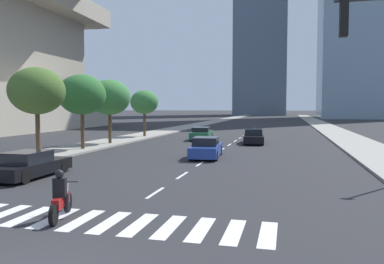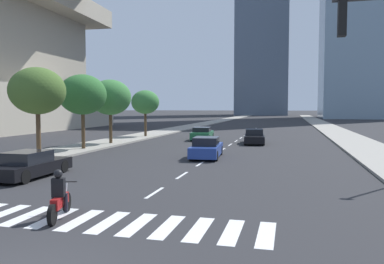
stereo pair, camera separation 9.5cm
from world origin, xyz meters
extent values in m
cube|color=gray|center=(11.12, 30.00, 0.07)|extent=(4.00, 260.00, 0.15)
cube|color=gray|center=(-11.12, 30.00, 0.07)|extent=(4.00, 260.00, 0.15)
cube|color=silver|center=(-3.60, 4.32, 0.00)|extent=(0.45, 2.21, 0.01)
cube|color=silver|center=(-2.70, 4.32, 0.00)|extent=(0.45, 2.21, 0.01)
cube|color=silver|center=(-1.80, 4.32, 0.00)|extent=(0.45, 2.21, 0.01)
cube|color=silver|center=(-0.90, 4.32, 0.00)|extent=(0.45, 2.21, 0.01)
cube|color=silver|center=(0.00, 4.32, 0.00)|extent=(0.45, 2.21, 0.01)
cube|color=silver|center=(0.90, 4.32, 0.00)|extent=(0.45, 2.21, 0.01)
cube|color=silver|center=(1.80, 4.32, 0.00)|extent=(0.45, 2.21, 0.01)
cube|color=silver|center=(2.70, 4.32, 0.00)|extent=(0.45, 2.21, 0.01)
cube|color=silver|center=(3.60, 4.32, 0.00)|extent=(0.45, 2.21, 0.01)
cube|color=silver|center=(4.50, 4.32, 0.00)|extent=(0.45, 2.21, 0.01)
cube|color=silver|center=(0.00, 8.32, 0.00)|extent=(0.14, 2.00, 0.01)
cube|color=silver|center=(0.00, 12.32, 0.00)|extent=(0.14, 2.00, 0.01)
cube|color=silver|center=(0.00, 16.32, 0.00)|extent=(0.14, 2.00, 0.01)
cube|color=silver|center=(0.00, 20.32, 0.00)|extent=(0.14, 2.00, 0.01)
cube|color=silver|center=(0.00, 24.32, 0.00)|extent=(0.14, 2.00, 0.01)
cube|color=silver|center=(0.00, 28.32, 0.00)|extent=(0.14, 2.00, 0.01)
cube|color=silver|center=(0.00, 32.32, 0.00)|extent=(0.14, 2.00, 0.01)
cube|color=silver|center=(0.00, 36.32, 0.00)|extent=(0.14, 2.00, 0.01)
cube|color=silver|center=(0.00, 40.32, 0.00)|extent=(0.14, 2.00, 0.01)
cube|color=silver|center=(0.00, 44.32, 0.00)|extent=(0.14, 2.00, 0.01)
cube|color=silver|center=(0.00, 48.32, 0.00)|extent=(0.14, 2.00, 0.01)
cube|color=silver|center=(0.00, 52.32, 0.00)|extent=(0.14, 2.00, 0.01)
cube|color=silver|center=(0.00, 56.32, 0.00)|extent=(0.14, 2.00, 0.01)
cylinder|color=black|center=(-1.80, 5.05, 0.30)|extent=(0.29, 0.61, 0.60)
cylinder|color=black|center=(-1.39, 3.64, 0.30)|extent=(0.29, 0.61, 0.60)
cube|color=maroon|center=(-1.60, 4.35, 0.52)|extent=(0.54, 1.19, 0.32)
cylinder|color=#B2B2B7|center=(-1.78, 4.96, 0.60)|extent=(0.15, 0.32, 0.67)
cylinder|color=black|center=(-1.79, 5.01, 0.97)|extent=(0.68, 0.23, 0.04)
cube|color=black|center=(-1.57, 4.25, 0.96)|extent=(0.41, 0.33, 0.55)
sphere|color=black|center=(-1.57, 4.25, 1.36)|extent=(0.26, 0.26, 0.26)
cylinder|color=black|center=(-1.77, 4.30, 0.47)|extent=(0.15, 0.15, 0.55)
cylinder|color=black|center=(-1.42, 4.40, 0.47)|extent=(0.15, 0.15, 0.55)
cube|color=black|center=(1.98, 29.89, 0.47)|extent=(2.16, 4.82, 0.61)
cube|color=black|center=(1.96, 30.12, 1.05)|extent=(1.72, 2.24, 0.55)
cylinder|color=black|center=(2.91, 28.37, 0.32)|extent=(0.28, 0.66, 0.64)
cylinder|color=black|center=(1.35, 28.23, 0.32)|extent=(0.28, 0.66, 0.64)
cylinder|color=black|center=(2.62, 31.54, 0.32)|extent=(0.28, 0.66, 0.64)
cylinder|color=black|center=(1.06, 31.40, 0.32)|extent=(0.28, 0.66, 0.64)
cube|color=navy|center=(-0.23, 19.22, 0.50)|extent=(2.12, 4.71, 0.68)
cube|color=black|center=(-0.21, 18.99, 1.11)|extent=(1.71, 2.18, 0.54)
cylinder|color=black|center=(-1.14, 20.71, 0.32)|extent=(0.27, 0.66, 0.64)
cylinder|color=black|center=(0.44, 20.84, 0.32)|extent=(0.27, 0.66, 0.64)
cylinder|color=black|center=(-0.90, 17.61, 0.32)|extent=(0.27, 0.66, 0.64)
cylinder|color=black|center=(0.68, 17.73, 0.32)|extent=(0.27, 0.66, 0.64)
cube|color=#1E6038|center=(-3.51, 32.71, 0.50)|extent=(2.24, 4.74, 0.68)
cube|color=black|center=(-3.49, 32.48, 1.08)|extent=(1.81, 2.20, 0.47)
cylinder|color=black|center=(-4.48, 34.20, 0.32)|extent=(0.27, 0.66, 0.64)
cylinder|color=black|center=(-2.80, 34.34, 0.32)|extent=(0.27, 0.66, 0.64)
cylinder|color=black|center=(-4.22, 31.08, 0.32)|extent=(0.27, 0.66, 0.64)
cylinder|color=black|center=(-2.54, 31.22, 0.32)|extent=(0.27, 0.66, 0.64)
cube|color=black|center=(-6.89, 10.09, 0.44)|extent=(1.86, 4.58, 0.57)
cube|color=black|center=(-6.88, 9.86, 1.00)|extent=(1.61, 2.07, 0.54)
cylinder|color=black|center=(-7.72, 11.63, 0.32)|extent=(0.23, 0.64, 0.64)
cylinder|color=black|center=(-6.10, 11.65, 0.32)|extent=(0.23, 0.64, 0.64)
cylinder|color=black|center=(-6.05, 8.56, 0.32)|extent=(0.23, 0.64, 0.64)
cube|color=black|center=(6.29, 4.70, 5.55)|extent=(0.20, 0.28, 0.90)
sphere|color=red|center=(6.29, 4.70, 5.85)|extent=(0.18, 0.18, 0.18)
sphere|color=orange|center=(6.29, 4.70, 5.55)|extent=(0.18, 0.18, 0.18)
sphere|color=green|center=(6.29, 4.70, 5.25)|extent=(0.18, 0.18, 0.18)
cylinder|color=#4C3823|center=(-10.32, 15.57, 1.56)|extent=(0.28, 0.28, 2.82)
ellipsoid|color=#426028|center=(-10.32, 15.57, 4.36)|extent=(3.47, 3.47, 2.95)
cylinder|color=#4C3823|center=(-10.32, 21.08, 1.50)|extent=(0.28, 0.28, 2.70)
ellipsoid|color=#2D662D|center=(-10.32, 21.08, 4.30)|extent=(3.62, 3.62, 3.08)
cylinder|color=#4C3823|center=(-10.32, 25.82, 1.44)|extent=(0.28, 0.28, 2.59)
ellipsoid|color=#387538|center=(-10.32, 25.82, 4.21)|extent=(3.67, 3.67, 3.12)
cylinder|color=#4C3823|center=(-10.32, 34.43, 1.41)|extent=(0.28, 0.28, 2.52)
ellipsoid|color=#387538|center=(-10.32, 34.43, 3.90)|extent=(3.06, 3.06, 2.60)
cube|color=slate|center=(-6.09, 165.34, 44.97)|extent=(21.33, 28.20, 89.95)
camera|label=1|loc=(4.94, -5.84, 3.32)|focal=36.36mm
camera|label=2|loc=(5.03, -5.82, 3.32)|focal=36.36mm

